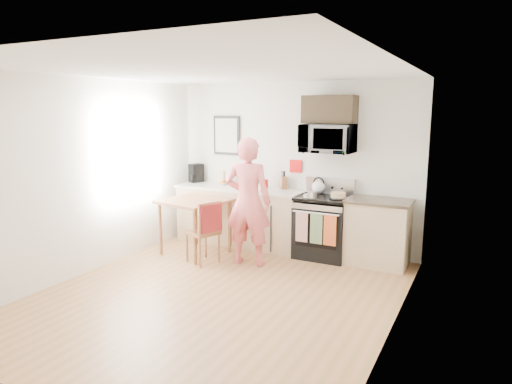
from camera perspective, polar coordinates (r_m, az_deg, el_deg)
The scene contains 28 objects.
floor at distance 5.57m, azimuth -4.86°, elevation -12.78°, with size 4.60×4.60×0.00m, color olive.
back_wall at distance 7.23m, azimuth 4.67°, elevation 3.27°, with size 4.00×0.04×2.60m, color white.
front_wall at distance 3.52m, azimuth -25.48°, elevation -5.17°, with size 4.00×0.04×2.60m, color white.
left_wall at distance 6.48m, azimuth -20.24°, elevation 1.85°, with size 0.04×4.60×2.60m, color white.
right_wall at distance 4.48m, azimuth 17.13°, elevation -1.47°, with size 0.04×4.60×2.60m, color white.
ceiling at distance 5.14m, azimuth -5.31°, elevation 14.94°, with size 4.00×4.60×0.04m, color white.
window at distance 6.99m, azimuth -15.35°, elevation 4.76°, with size 0.06×1.40×1.50m.
cabinet_left at distance 7.46m, azimuth -2.01°, elevation -3.13°, with size 2.10×0.60×0.90m, color tan.
countertop_left at distance 7.36m, azimuth -2.03°, elevation 0.43°, with size 2.14×0.64×0.04m, color beige.
cabinet_right at distance 6.69m, azimuth 14.98°, elevation -5.04°, with size 0.84×0.60×0.90m, color tan.
countertop_right at distance 6.59m, azimuth 15.17°, elevation -1.09°, with size 0.88×0.64×0.04m, color black.
range at distance 6.88m, azimuth 8.40°, elevation -4.51°, with size 0.76×0.70×1.16m.
microwave at distance 6.76m, azimuth 8.98°, elevation 6.61°, with size 0.76×0.51×0.42m, color silver.
upper_cabinet at distance 6.79m, azimuth 9.20°, elevation 10.16°, with size 0.76×0.35×0.40m, color black.
wall_art at distance 7.71m, azimuth -3.68°, elevation 7.07°, with size 0.50×0.04×0.65m.
wall_trivet at distance 7.20m, azimuth 4.99°, elevation 3.23°, with size 0.20×0.02×0.20m, color #A8100E.
person at distance 6.39m, azimuth -1.00°, elevation -1.21°, with size 0.66×0.43×1.81m, color #D33A44.
dining_table at distance 6.95m, azimuth -7.68°, elevation -1.72°, with size 0.92×0.92×0.84m.
chair at distance 6.44m, azimuth -6.04°, elevation -4.05°, with size 0.53×0.50×0.92m.
knife_block at distance 7.23m, azimuth 3.47°, elevation 1.19°, with size 0.09×0.13×0.20m, color brown.
utensil_crock at distance 7.29m, azimuth 1.10°, elevation 1.53°, with size 0.11×0.11×0.33m.
fruit_bowl at distance 7.63m, azimuth -4.19°, elevation 1.17°, with size 0.23×0.23×0.09m.
milk_carton at distance 7.60m, azimuth -4.30°, elevation 1.78°, with size 0.09×0.09×0.24m, color tan.
coffee_maker at distance 7.95m, azimuth -7.53°, elevation 2.30°, with size 0.25×0.29×0.31m.
bread_bag at distance 7.08m, azimuth -0.35°, elevation 0.69°, with size 0.33×0.15×0.12m, color tan.
cake at distance 6.62m, azimuth 10.26°, elevation -0.43°, with size 0.26×0.26×0.09m.
kettle at distance 6.93m, azimuth 7.83°, elevation 0.67°, with size 0.20×0.20×0.25m.
pot at distance 6.63m, azimuth 6.79°, elevation -0.25°, with size 0.20×0.33×0.10m.
Camera 1 is at (2.74, -4.33, 2.18)m, focal length 32.00 mm.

